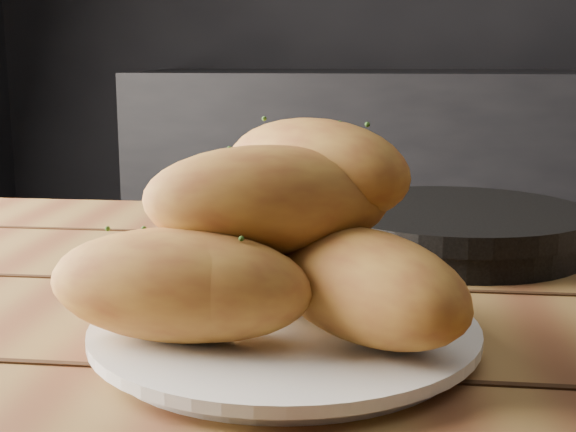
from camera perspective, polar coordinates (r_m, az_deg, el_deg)
The scene contains 3 objects.
plate at distance 0.57m, azimuth -0.24°, elevation -8.39°, with size 0.27×0.27×0.02m.
bread_rolls at distance 0.55m, azimuth -1.64°, elevation -2.13°, with size 0.30×0.26×0.14m.
skillet at distance 0.85m, azimuth 11.89°, elevation -0.84°, with size 0.41×0.28×0.05m.
Camera 1 is at (-0.67, -0.73, 0.95)m, focal length 50.00 mm.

